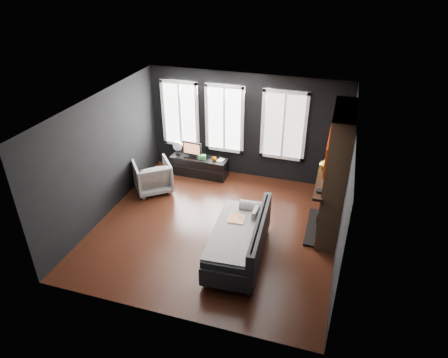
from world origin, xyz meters
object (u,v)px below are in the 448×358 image
(book, at_px, (218,156))
(mantel_vase, at_px, (324,164))
(media_console, at_px, (199,166))
(monitor, at_px, (192,148))
(sofa, at_px, (238,237))
(mug, at_px, (214,158))
(armchair, at_px, (152,175))

(book, height_order, mantel_vase, mantel_vase)
(media_console, height_order, monitor, monitor)
(sofa, relative_size, mug, 18.29)
(sofa, xyz_separation_m, armchair, (-2.66, 1.77, -0.02))
(sofa, bearing_deg, monitor, 122.02)
(mantel_vase, bearing_deg, monitor, 162.64)
(armchair, height_order, mug, armchair)
(armchair, bearing_deg, sofa, 108.08)
(media_console, height_order, mantel_vase, mantel_vase)
(armchair, bearing_deg, media_console, -165.54)
(sofa, distance_m, armchair, 3.20)
(media_console, xyz_separation_m, monitor, (-0.19, 0.00, 0.49))
(armchair, xyz_separation_m, book, (1.33, 1.11, 0.18))
(sofa, distance_m, monitor, 3.51)
(media_console, xyz_separation_m, mantel_vase, (3.18, -1.05, 1.08))
(media_console, bearing_deg, armchair, -125.82)
(sofa, bearing_deg, media_console, 119.47)
(book, bearing_deg, mantel_vase, -22.06)
(sofa, xyz_separation_m, book, (-1.32, 2.88, 0.16))
(media_console, distance_m, book, 0.63)
(armchair, bearing_deg, mantel_vase, 142.15)
(sofa, height_order, media_console, sofa)
(armchair, bearing_deg, monitor, -158.65)
(monitor, height_order, mantel_vase, mantel_vase)
(sofa, distance_m, mantel_vase, 2.41)
(monitor, bearing_deg, media_console, 4.67)
(mug, bearing_deg, media_console, 174.61)
(monitor, distance_m, mug, 0.64)
(sofa, bearing_deg, mantel_vase, 49.93)
(sofa, distance_m, mug, 3.14)
(monitor, xyz_separation_m, mug, (0.61, -0.04, -0.18))
(media_console, xyz_separation_m, mug, (0.43, -0.04, 0.31))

